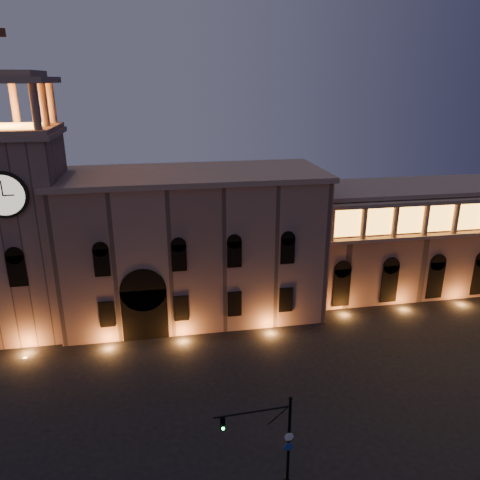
{
  "coord_description": "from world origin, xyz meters",
  "views": [
    {
      "loc": [
        -5.76,
        -31.01,
        27.63
      ],
      "look_at": [
        2.64,
        16.0,
        11.1
      ],
      "focal_mm": 35.0,
      "sensor_mm": 36.0,
      "label": 1
    }
  ],
  "objects": [
    {
      "name": "government_building",
      "position": [
        -2.08,
        21.93,
        8.77
      ],
      "size": [
        30.8,
        12.8,
        17.6
      ],
      "color": "#856357",
      "rests_on": "ground"
    },
    {
      "name": "traffic_light",
      "position": [
        1.19,
        -6.1,
        4.01
      ],
      "size": [
        5.56,
        0.72,
        7.63
      ],
      "rotation": [
        0.0,
        0.0,
        0.05
      ],
      "color": "black",
      "rests_on": "ground"
    },
    {
      "name": "ground",
      "position": [
        0.0,
        0.0,
        0.0
      ],
      "size": [
        160.0,
        160.0,
        0.0
      ],
      "primitive_type": "plane",
      "color": "black",
      "rests_on": "ground"
    },
    {
      "name": "colonnade_wing",
      "position": [
        32.0,
        23.92,
        7.33
      ],
      "size": [
        40.6,
        11.5,
        14.5
      ],
      "color": "#805E52",
      "rests_on": "ground"
    },
    {
      "name": "clock_tower",
      "position": [
        -20.5,
        20.98,
        12.5
      ],
      "size": [
        9.8,
        9.8,
        32.4
      ],
      "color": "#856357",
      "rests_on": "ground"
    }
  ]
}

